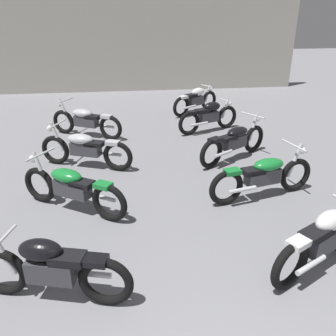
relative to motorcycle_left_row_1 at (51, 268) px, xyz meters
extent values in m
cube|color=#9E998E|center=(1.71, 11.93, 1.34)|extent=(13.41, 0.24, 3.60)
torus|color=black|center=(-0.62, 0.17, -0.12)|extent=(0.68, 0.28, 0.67)
torus|color=black|center=(0.64, -0.17, -0.12)|extent=(0.68, 0.28, 0.67)
cylinder|color=silver|center=(-0.54, 0.14, 0.14)|extent=(0.25, 0.13, 0.56)
cube|color=#38383D|center=(0.01, 0.00, -0.02)|extent=(0.61, 0.38, 0.28)
ellipsoid|color=black|center=(-0.09, 0.02, 0.26)|extent=(0.58, 0.41, 0.26)
cube|color=black|center=(0.22, -0.06, 0.18)|extent=(0.45, 0.34, 0.10)
cube|color=black|center=(0.54, -0.15, 0.18)|extent=(0.32, 0.27, 0.08)
cylinder|color=silver|center=(-0.48, 0.13, 0.40)|extent=(0.16, 0.47, 0.04)
cylinder|color=silver|center=(0.43, 0.02, -0.14)|extent=(0.55, 0.21, 0.07)
torus|color=black|center=(-0.62, 2.49, -0.12)|extent=(0.62, 0.46, 0.67)
torus|color=black|center=(0.64, 1.68, -0.12)|extent=(0.62, 0.46, 0.67)
cylinder|color=silver|center=(-0.55, 2.45, 0.19)|extent=(0.27, 0.21, 0.66)
cube|color=#38383D|center=(0.01, 2.09, -0.02)|extent=(0.68, 0.56, 0.28)
ellipsoid|color=#197F33|center=(-0.07, 2.14, 0.20)|extent=(0.68, 0.59, 0.22)
cube|color=black|center=(0.20, 1.97, 0.12)|extent=(0.47, 0.42, 0.10)
cube|color=#197F33|center=(0.56, 1.73, 0.18)|extent=(0.34, 0.32, 0.08)
cylinder|color=silver|center=(-0.50, 2.42, 0.50)|extent=(0.40, 0.59, 0.04)
sphere|color=white|center=(-0.67, 2.52, 0.38)|extent=(0.14, 0.14, 0.14)
cylinder|color=silver|center=(0.50, 1.92, -0.14)|extent=(0.50, 0.36, 0.07)
torus|color=black|center=(-0.61, 4.23, -0.12)|extent=(0.66, 0.35, 0.67)
torus|color=black|center=(0.78, 3.67, -0.12)|extent=(0.66, 0.35, 0.67)
cylinder|color=silver|center=(-0.54, 4.20, 0.19)|extent=(0.28, 0.17, 0.66)
cube|color=#38383D|center=(0.08, 3.95, -0.02)|extent=(0.70, 0.47, 0.28)
ellipsoid|color=#B7B7BC|center=(-0.01, 3.99, 0.20)|extent=(0.68, 0.52, 0.22)
cube|color=black|center=(0.29, 3.87, 0.12)|extent=(0.46, 0.37, 0.10)
cube|color=#B7B7BC|center=(0.69, 3.71, 0.18)|extent=(0.33, 0.29, 0.08)
cylinder|color=silver|center=(-0.48, 4.18, 0.50)|extent=(0.29, 0.64, 0.04)
sphere|color=white|center=(-0.67, 4.25, 0.38)|extent=(0.14, 0.14, 0.14)
cylinder|color=silver|center=(0.60, 3.88, -0.14)|extent=(0.54, 0.27, 0.07)
torus|color=black|center=(-0.73, 6.41, -0.12)|extent=(0.64, 0.42, 0.67)
torus|color=black|center=(0.59, 5.70, -0.12)|extent=(0.64, 0.42, 0.67)
cylinder|color=silver|center=(-0.66, 6.38, 0.19)|extent=(0.27, 0.19, 0.66)
cube|color=#38383D|center=(-0.07, 6.06, -0.02)|extent=(0.69, 0.53, 0.28)
ellipsoid|color=#B7B7BC|center=(-0.15, 6.10, 0.20)|extent=(0.68, 0.57, 0.22)
cube|color=black|center=(0.13, 5.95, 0.12)|extent=(0.47, 0.40, 0.10)
cube|color=#B7B7BC|center=(0.50, 5.74, 0.18)|extent=(0.34, 0.31, 0.08)
cylinder|color=silver|center=(-0.60, 6.35, 0.50)|extent=(0.36, 0.61, 0.04)
sphere|color=white|center=(-0.78, 6.44, 0.38)|extent=(0.14, 0.14, 0.14)
cylinder|color=silver|center=(0.43, 5.93, -0.14)|extent=(0.52, 0.32, 0.07)
torus|color=black|center=(2.89, -0.18, -0.12)|extent=(0.64, 0.41, 0.67)
cube|color=#38383D|center=(3.47, 0.12, -0.02)|extent=(0.62, 0.48, 0.28)
ellipsoid|color=white|center=(3.55, 0.17, 0.26)|extent=(0.59, 0.49, 0.26)
cube|color=black|center=(3.27, 0.02, 0.18)|extent=(0.47, 0.40, 0.10)
cube|color=white|center=(2.98, -0.13, 0.18)|extent=(0.34, 0.31, 0.08)
cylinder|color=silver|center=(3.17, -0.18, -0.14)|extent=(0.52, 0.32, 0.07)
torus|color=black|center=(4.15, 2.29, -0.12)|extent=(0.68, 0.26, 0.67)
torus|color=black|center=(2.69, 1.95, -0.12)|extent=(0.68, 0.26, 0.67)
cylinder|color=silver|center=(4.07, 2.27, 0.19)|extent=(0.28, 0.13, 0.66)
cube|color=#38383D|center=(3.42, 2.12, -0.02)|extent=(0.70, 0.39, 0.28)
ellipsoid|color=#197F33|center=(3.51, 2.14, 0.20)|extent=(0.66, 0.45, 0.22)
cube|color=black|center=(3.20, 2.07, 0.12)|extent=(0.44, 0.33, 0.10)
cube|color=#197F33|center=(2.78, 1.97, 0.18)|extent=(0.32, 0.26, 0.08)
cylinder|color=silver|center=(4.01, 2.26, 0.50)|extent=(0.19, 0.67, 0.04)
sphere|color=white|center=(4.20, 2.30, 0.38)|extent=(0.14, 0.14, 0.14)
cylinder|color=silver|center=(2.96, 1.88, -0.14)|extent=(0.55, 0.19, 0.07)
torus|color=black|center=(4.07, 4.36, -0.12)|extent=(0.62, 0.45, 0.67)
torus|color=black|center=(2.81, 3.55, -0.12)|extent=(0.62, 0.45, 0.67)
cylinder|color=silver|center=(4.00, 4.32, 0.19)|extent=(0.27, 0.21, 0.66)
cube|color=#38383D|center=(3.44, 3.96, -0.02)|extent=(0.69, 0.56, 0.28)
ellipsoid|color=black|center=(3.52, 4.01, 0.20)|extent=(0.68, 0.59, 0.22)
cube|color=black|center=(3.25, 3.84, 0.12)|extent=(0.47, 0.42, 0.10)
cube|color=black|center=(2.89, 3.61, 0.18)|extent=(0.34, 0.32, 0.08)
cylinder|color=silver|center=(3.95, 4.29, 0.50)|extent=(0.40, 0.59, 0.04)
sphere|color=white|center=(4.12, 4.39, 0.38)|extent=(0.14, 0.14, 0.14)
cylinder|color=silver|center=(3.09, 3.58, -0.14)|extent=(0.50, 0.36, 0.07)
torus|color=black|center=(3.95, 6.29, -0.12)|extent=(0.66, 0.35, 0.67)
torus|color=black|center=(2.73, 5.81, -0.12)|extent=(0.66, 0.35, 0.67)
cylinder|color=silver|center=(3.87, 6.26, 0.14)|extent=(0.25, 0.15, 0.56)
cube|color=#38383D|center=(3.34, 6.05, -0.02)|extent=(0.62, 0.43, 0.28)
ellipsoid|color=black|center=(3.43, 6.09, 0.26)|extent=(0.59, 0.45, 0.26)
cube|color=black|center=(3.14, 5.97, 0.18)|extent=(0.46, 0.37, 0.10)
cube|color=black|center=(2.83, 5.85, 0.18)|extent=(0.33, 0.29, 0.08)
cylinder|color=silver|center=(3.82, 6.24, 0.40)|extent=(0.21, 0.46, 0.04)
sphere|color=white|center=(4.00, 6.31, 0.28)|extent=(0.14, 0.14, 0.14)
cylinder|color=silver|center=(3.01, 5.78, -0.14)|extent=(0.54, 0.27, 0.07)
torus|color=black|center=(3.89, 8.33, -0.12)|extent=(0.62, 0.46, 0.67)
torus|color=black|center=(2.81, 7.61, -0.12)|extent=(0.62, 0.46, 0.67)
cylinder|color=silver|center=(3.83, 8.28, 0.14)|extent=(0.24, 0.19, 0.56)
cube|color=#38383D|center=(3.35, 7.97, -0.02)|extent=(0.61, 0.52, 0.28)
ellipsoid|color=white|center=(3.43, 8.02, 0.26)|extent=(0.59, 0.52, 0.26)
cube|color=black|center=(3.17, 7.85, 0.18)|extent=(0.47, 0.42, 0.10)
cube|color=white|center=(2.89, 7.66, 0.18)|extent=(0.34, 0.32, 0.08)
cylinder|color=silver|center=(3.78, 8.25, 0.40)|extent=(0.29, 0.42, 0.04)
sphere|color=white|center=(3.94, 8.36, 0.28)|extent=(0.14, 0.14, 0.14)
cylinder|color=silver|center=(3.09, 7.64, -0.14)|extent=(0.50, 0.36, 0.07)
camera|label=1|loc=(0.94, -3.45, 2.79)|focal=37.88mm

